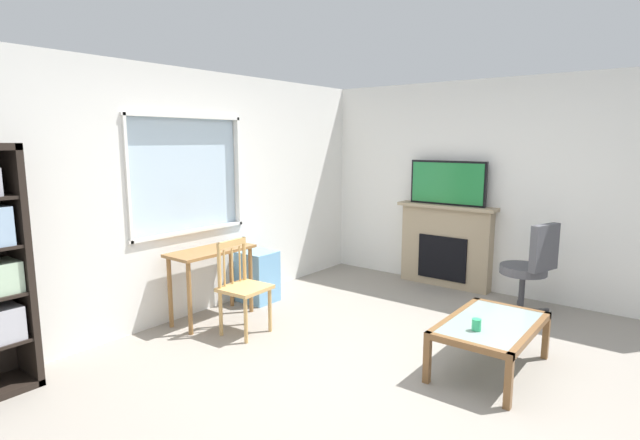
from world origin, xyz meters
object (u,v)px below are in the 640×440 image
coffee_table (491,328)px  office_chair (531,264)px  tv (448,183)px  sippy_cup (476,325)px  fireplace (446,245)px  desk_under_window (211,263)px  plastic_drawer_unit (258,276)px  wooden_chair (242,286)px

coffee_table → office_chair: bearing=4.0°
tv → sippy_cup: size_ratio=10.82×
tv → fireplace: bearing=-0.0°
tv → office_chair: tv is taller
desk_under_window → plastic_drawer_unit: (0.70, 0.05, -0.31)m
fireplace → office_chair: (-0.48, -1.16, 0.03)m
fireplace → office_chair: fireplace is taller
plastic_drawer_unit → fireplace: (1.90, -1.45, 0.23)m
tv → plastic_drawer_unit: bearing=142.5°
fireplace → office_chair: size_ratio=1.25×
office_chair → sippy_cup: (-1.75, -0.07, -0.10)m
desk_under_window → fireplace: bearing=-28.2°
tv → coffee_table: (-1.97, -1.26, -0.96)m
wooden_chair → office_chair: 2.99m
fireplace → coffee_table: 2.36m
tv → office_chair: 1.46m
tv → coffee_table: tv is taller
coffee_table → wooden_chair: bearing=107.7°
plastic_drawer_unit → coffee_table: size_ratio=0.55×
desk_under_window → tv: tv is taller
wooden_chair → fireplace: 2.81m
wooden_chair → plastic_drawer_unit: (0.76, 0.56, -0.17)m
office_chair → sippy_cup: office_chair is taller
plastic_drawer_unit → coffee_table: plastic_drawer_unit is taller
office_chair → sippy_cup: bearing=-177.6°
desk_under_window → wooden_chair: bearing=-96.6°
plastic_drawer_unit → sippy_cup: size_ratio=6.49×
fireplace → coffee_table: fireplace is taller
wooden_chair → office_chair: bearing=-43.0°
office_chair → coffee_table: (-1.50, -0.11, -0.20)m
fireplace → plastic_drawer_unit: bearing=142.8°
tv → coffee_table: 2.53m
desk_under_window → tv: (2.59, -1.40, 0.71)m
plastic_drawer_unit → sippy_cup: plastic_drawer_unit is taller
desk_under_window → coffee_table: bearing=-76.8°
plastic_drawer_unit → fireplace: fireplace is taller
fireplace → sippy_cup: 2.55m
sippy_cup → wooden_chair: bearing=101.7°
desk_under_window → office_chair: 3.32m
wooden_chair → fireplace: bearing=-18.3°
coffee_table → desk_under_window: bearing=103.2°
desk_under_window → fireplace: size_ratio=0.72×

